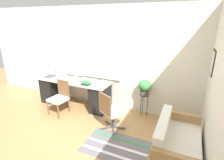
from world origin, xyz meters
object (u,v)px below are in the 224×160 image
at_px(book_stack, 86,83).
at_px(potted_plant, 145,87).
at_px(desk_lamp, 103,74).
at_px(desk_chair_wooden, 60,97).
at_px(keyboard, 69,81).
at_px(couch_loveseat, 176,146).
at_px(laptop, 50,75).
at_px(mouse, 77,82).
at_px(plant_stand, 144,97).
at_px(monitor, 76,70).
at_px(office_chair_swivel, 110,111).

bearing_deg(book_stack, potted_plant, 16.10).
bearing_deg(desk_lamp, desk_chair_wooden, -147.70).
xyz_separation_m(keyboard, desk_chair_wooden, (-0.04, -0.37, -0.31)).
distance_m(couch_loveseat, potted_plant, 1.62).
bearing_deg(laptop, desk_chair_wooden, -35.02).
bearing_deg(keyboard, couch_loveseat, -16.82).
distance_m(mouse, plant_stand, 1.79).
bearing_deg(laptop, book_stack, -7.02).
height_order(monitor, desk_lamp, monitor).
distance_m(laptop, potted_plant, 2.77).
height_order(desk_lamp, plant_stand, desk_lamp).
bearing_deg(keyboard, plant_stand, 10.97).
bearing_deg(desk_chair_wooden, laptop, 152.05).
distance_m(mouse, office_chair_swivel, 1.34).
xyz_separation_m(keyboard, plant_stand, (1.99, 0.39, -0.27)).
bearing_deg(keyboard, potted_plant, 10.97).
relative_size(book_stack, potted_plant, 0.60).
bearing_deg(desk_lamp, mouse, -160.31).
bearing_deg(desk_chair_wooden, keyboard, 91.13).
distance_m(book_stack, couch_loveseat, 2.52).
xyz_separation_m(desk_chair_wooden, plant_stand, (2.03, 0.76, 0.04)).
height_order(office_chair_swivel, plant_stand, office_chair_swivel).
xyz_separation_m(book_stack, desk_chair_wooden, (-0.60, -0.35, -0.35)).
relative_size(mouse, desk_lamp, 0.18).
bearing_deg(desk_lamp, potted_plant, 8.10).
xyz_separation_m(mouse, couch_loveseat, (2.62, -0.87, -0.50)).
xyz_separation_m(laptop, mouse, (1.03, -0.14, -0.04)).
distance_m(laptop, couch_loveseat, 3.82).
distance_m(laptop, monitor, 0.80).
xyz_separation_m(book_stack, potted_plant, (1.43, 0.41, -0.01)).
distance_m(desk_chair_wooden, office_chair_swivel, 1.51).
relative_size(desk_chair_wooden, office_chair_swivel, 0.98).
bearing_deg(keyboard, office_chair_swivel, -18.81).
height_order(monitor, office_chair_swivel, monitor).
height_order(keyboard, couch_loveseat, keyboard).
distance_m(desk_lamp, potted_plant, 1.10).
bearing_deg(mouse, book_stack, -4.30).
bearing_deg(mouse, couch_loveseat, -18.30).
relative_size(book_stack, desk_chair_wooden, 0.26).
xyz_separation_m(office_chair_swivel, potted_plant, (0.52, 0.88, 0.34)).
xyz_separation_m(keyboard, couch_loveseat, (2.88, -0.87, -0.49)).
height_order(keyboard, book_stack, book_stack).
distance_m(keyboard, desk_chair_wooden, 0.49).
height_order(laptop, office_chair_swivel, laptop).
bearing_deg(office_chair_swivel, desk_chair_wooden, 23.11).
relative_size(mouse, potted_plant, 0.20).
bearing_deg(monitor, mouse, -52.55).
bearing_deg(keyboard, book_stack, -2.69).
height_order(book_stack, couch_loveseat, book_stack).
bearing_deg(monitor, potted_plant, 1.00).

